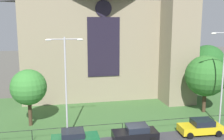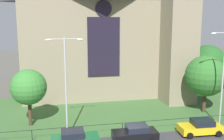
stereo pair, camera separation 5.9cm
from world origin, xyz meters
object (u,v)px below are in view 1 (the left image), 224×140
church_building (103,27)px  tree_right_near (206,76)px  tree_right_far (207,63)px  parked_car_yellow (201,127)px  tree_left_near (29,87)px  parked_car_green (75,139)px  streetlamp_far (223,68)px  parked_car_black (135,133)px  streetlamp_near (66,77)px

church_building → tree_right_near: size_ratio=3.68×
tree_right_near → tree_right_far: size_ratio=0.91×
parked_car_yellow → tree_left_near: bearing=-16.2°
tree_left_near → parked_car_green: (4.36, -5.95, -3.47)m
tree_right_far → streetlamp_far: streetlamp_far is taller
tree_left_near → parked_car_green: tree_left_near is taller
parked_car_black → parked_car_yellow: 6.76m
parked_car_black → tree_right_far: bearing=-139.4°
tree_left_near → streetlamp_far: bearing=-11.9°
tree_right_near → parked_car_green: tree_right_near is taller
church_building → parked_car_yellow: 21.41m
parked_car_black → church_building: bearing=-89.3°
streetlamp_far → streetlamp_near: bearing=180.0°
tree_right_near → parked_car_black: size_ratio=1.68×
tree_right_near → parked_car_yellow: tree_right_near is taller
tree_left_near → tree_right_near: bearing=0.6°
tree_right_near → parked_car_yellow: 8.11m
parked_car_black → tree_right_near: bearing=-149.6°
tree_left_near → parked_car_yellow: tree_left_near is taller
church_building → tree_right_far: bearing=-22.1°
tree_right_far → parked_car_green: tree_right_far is taller
streetlamp_far → parked_car_yellow: 6.54m
tree_right_far → streetlamp_near: 23.24m
parked_car_green → streetlamp_far: bearing=6.4°
tree_right_far → streetlamp_near: (-20.74, -10.46, 0.84)m
church_building → tree_right_near: (10.71, -11.94, -5.71)m
tree_left_near → streetlamp_near: size_ratio=0.63×
parked_car_green → parked_car_yellow: size_ratio=0.98×
streetlamp_near → parked_car_yellow: 14.10m
streetlamp_far → parked_car_green: size_ratio=2.41×
streetlamp_far → parked_car_yellow: (-3.16, -1.58, -5.51)m
tree_right_far → parked_car_green: size_ratio=1.85×
tree_right_far → parked_car_black: size_ratio=1.85×
tree_left_near → parked_car_black: size_ratio=1.45×
tree_right_near → parked_car_black: 12.89m
tree_right_near → tree_left_near: 20.70m
church_building → tree_left_near: size_ratio=4.24×
church_building → tree_right_far: size_ratio=3.34×
tree_right_far → parked_car_green: (-20.17, -12.23, -4.43)m
streetlamp_far → church_building: bearing=121.3°
tree_left_near → parked_car_yellow: 18.07m
parked_car_yellow → parked_car_black: bearing=3.8°
tree_right_far → tree_right_near: bearing=-122.4°
tree_left_near → church_building: bearing=50.6°
tree_left_near → streetlamp_far: 20.46m
streetlamp_near → tree_right_far: bearing=26.8°
streetlamp_far → parked_car_green: (-15.56, -1.77, -5.51)m
streetlamp_far → tree_right_near: bearing=80.1°
tree_right_far → parked_car_yellow: 14.99m
streetlamp_far → parked_car_yellow: size_ratio=2.36×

